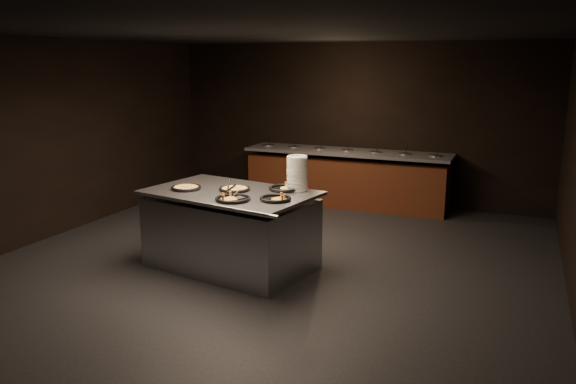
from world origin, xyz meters
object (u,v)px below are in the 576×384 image
plate_stack (297,173)px  pan_cheese_whole (235,189)px  pan_veggie_whole (186,188)px  serving_counter (231,231)px

plate_stack → pan_cheese_whole: bearing=-156.2°
plate_stack → pan_veggie_whole: plate_stack is taller
serving_counter → plate_stack: 1.11m
pan_veggie_whole → pan_cheese_whole: (0.60, 0.18, 0.00)m
pan_veggie_whole → pan_cheese_whole: same height
plate_stack → serving_counter: bearing=-153.1°
serving_counter → pan_cheese_whole: (0.03, 0.06, 0.54)m
pan_veggie_whole → plate_stack: bearing=20.6°
serving_counter → pan_cheese_whole: size_ratio=5.74×
plate_stack → pan_veggie_whole: bearing=-159.4°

